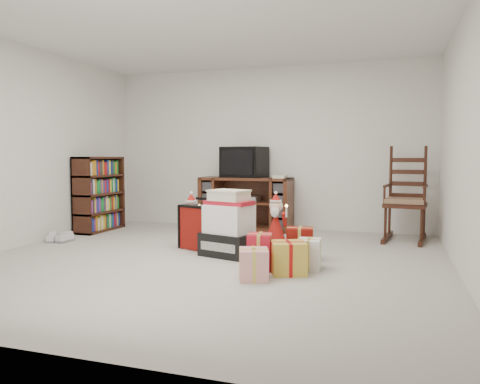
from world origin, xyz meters
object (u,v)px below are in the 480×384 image
at_px(bookshelf, 99,195).
at_px(crt_television, 244,162).
at_px(gift_pile, 229,228).
at_px(mrs_claus_figurine, 191,226).
at_px(tv_stand, 246,203).
at_px(sneaker_pair, 59,238).
at_px(rocking_chair, 405,207).
at_px(gift_cluster, 282,255).
at_px(teddy_bear, 238,243).
at_px(santa_figurine, 276,226).
at_px(red_suitcase, 198,227).

xyz_separation_m(bookshelf, crt_television, (2.02, 0.84, 0.50)).
relative_size(gift_pile, mrs_claus_figurine, 1.08).
xyz_separation_m(tv_stand, crt_television, (-0.04, 0.03, 0.63)).
height_order(tv_stand, sneaker_pair, tv_stand).
distance_m(rocking_chair, gift_pile, 2.55).
height_order(gift_cluster, crt_television, crt_television).
xyz_separation_m(teddy_bear, gift_cluster, (0.62, -0.46, -0.00)).
height_order(bookshelf, santa_figurine, bookshelf).
distance_m(rocking_chair, santa_figurine, 1.85).
relative_size(rocking_chair, red_suitcase, 2.09).
bearing_deg(santa_figurine, tv_stand, 122.13).
bearing_deg(gift_cluster, crt_television, 115.91).
bearing_deg(mrs_claus_figurine, gift_cluster, -29.56).
xyz_separation_m(bookshelf, gift_cluster, (3.17, -1.52, -0.40)).
height_order(gift_pile, gift_cluster, gift_pile).
bearing_deg(mrs_claus_figurine, santa_figurine, 19.86).
bearing_deg(rocking_chair, gift_cluster, -112.60).
bearing_deg(gift_cluster, santa_figurine, 107.03).
bearing_deg(gift_pile, sneaker_pair, -166.46).
relative_size(red_suitcase, mrs_claus_figurine, 0.94).
relative_size(rocking_chair, gift_cluster, 1.14).
xyz_separation_m(rocking_chair, mrs_claus_figurine, (-2.51, -1.37, -0.19)).
height_order(sneaker_pair, gift_cluster, gift_cluster).
relative_size(santa_figurine, crt_television, 0.94).
height_order(red_suitcase, teddy_bear, red_suitcase).
bearing_deg(gift_cluster, tv_stand, 115.46).
bearing_deg(red_suitcase, gift_pile, -5.03).
height_order(rocking_chair, red_suitcase, rocking_chair).
bearing_deg(gift_pile, crt_television, 119.04).
height_order(bookshelf, rocking_chair, rocking_chair).
relative_size(bookshelf, teddy_bear, 3.43).
xyz_separation_m(bookshelf, sneaker_pair, (0.05, -0.98, -0.49)).
bearing_deg(santa_figurine, teddy_bear, -113.64).
distance_m(tv_stand, rocking_chair, 2.31).
xyz_separation_m(bookshelf, teddy_bear, (2.55, -1.06, -0.39)).
height_order(santa_figurine, sneaker_pair, santa_figurine).
relative_size(tv_stand, gift_cluster, 1.22).
bearing_deg(santa_figurine, mrs_claus_figurine, -160.14).
xyz_separation_m(gift_pile, crt_television, (-0.44, 1.94, 0.72)).
distance_m(bookshelf, gift_cluster, 3.54).
relative_size(gift_pile, red_suitcase, 1.15).
bearing_deg(gift_pile, tv_stand, 118.14).
bearing_deg(bookshelf, tv_stand, 21.37).
bearing_deg(tv_stand, sneaker_pair, -138.02).
bearing_deg(mrs_claus_figurine, crt_television, 84.04).
relative_size(bookshelf, red_suitcase, 1.77).
height_order(tv_stand, gift_cluster, tv_stand).
bearing_deg(red_suitcase, sneaker_pair, -157.28).
bearing_deg(crt_television, gift_cluster, -53.12).
distance_m(tv_stand, red_suitcase, 1.70).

